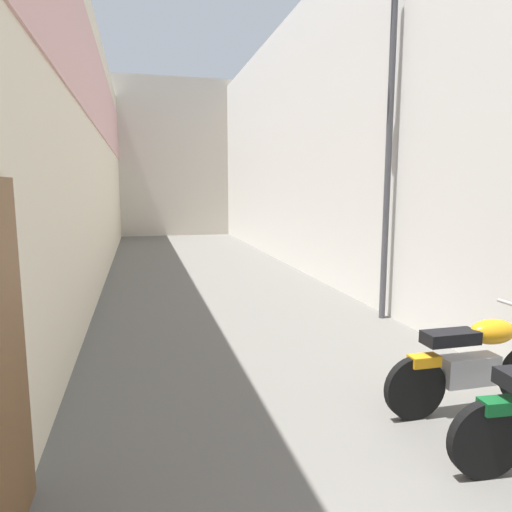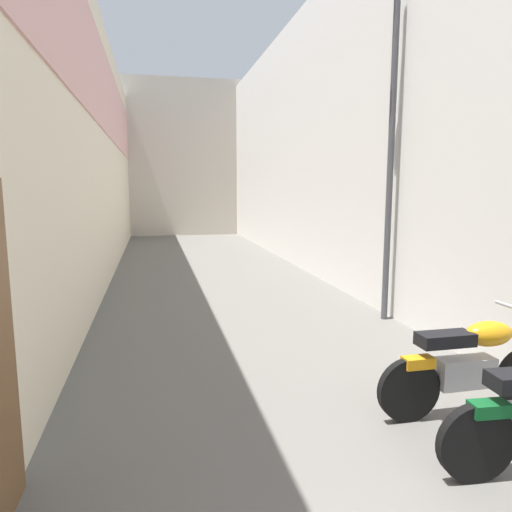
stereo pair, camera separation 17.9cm
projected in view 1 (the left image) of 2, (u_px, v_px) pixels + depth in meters
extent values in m
plane|color=#66635E|center=(230.00, 303.00, 8.56)|extent=(37.73, 37.73, 0.00)
cube|color=beige|center=(86.00, 145.00, 9.40)|extent=(0.40, 21.73, 6.04)
cube|color=#DBA39E|center=(93.00, 78.00, 9.26)|extent=(0.04, 21.73, 1.93)
cube|color=silver|center=(323.00, 136.00, 10.62)|extent=(0.40, 21.73, 6.66)
cube|color=beige|center=(173.00, 159.00, 21.35)|extent=(7.83, 2.00, 6.96)
cylinder|color=black|center=(486.00, 440.00, 3.37)|extent=(0.60, 0.12, 0.60)
cube|color=#0F5123|center=(499.00, 406.00, 3.34)|extent=(0.29, 0.16, 0.10)
cylinder|color=black|center=(415.00, 388.00, 4.23)|extent=(0.60, 0.08, 0.60)
cube|color=#9E9EA3|center=(469.00, 370.00, 4.35)|extent=(0.56, 0.20, 0.28)
ellipsoid|color=orange|center=(492.00, 332.00, 4.36)|extent=(0.48, 0.26, 0.24)
cube|color=black|center=(450.00, 337.00, 4.25)|extent=(0.52, 0.22, 0.12)
cube|color=orange|center=(424.00, 361.00, 4.22)|extent=(0.28, 0.14, 0.10)
cylinder|color=#47474C|center=(388.00, 160.00, 7.23)|extent=(0.10, 0.10, 5.16)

